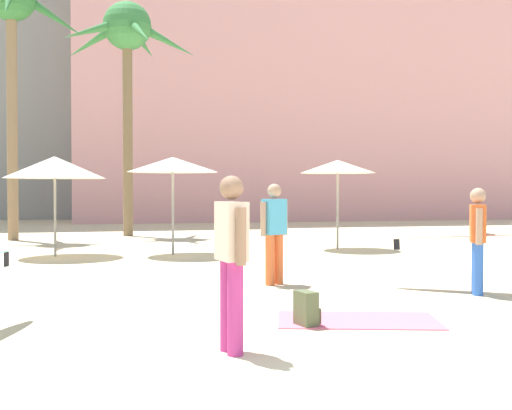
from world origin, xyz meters
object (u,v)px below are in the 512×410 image
at_px(person_near_right, 473,236).
at_px(person_far_left, 232,256).
at_px(backpack, 307,309).
at_px(person_mid_left, 274,229).
at_px(palm_tree_center, 127,41).
at_px(cafe_umbrella_2, 55,167).
at_px(palm_tree_far_left, 11,18).
at_px(cafe_umbrella_0, 338,167).
at_px(beach_towel, 358,320).
at_px(cafe_umbrella_1, 173,165).

bearing_deg(person_near_right, person_far_left, -120.13).
bearing_deg(backpack, person_mid_left, 67.74).
distance_m(palm_tree_center, backpack, 17.25).
height_order(cafe_umbrella_2, person_mid_left, cafe_umbrella_2).
bearing_deg(backpack, palm_tree_far_left, 95.67).
xyz_separation_m(palm_tree_far_left, cafe_umbrella_0, (9.17, -5.29, -4.89)).
height_order(beach_towel, person_far_left, person_far_left).
bearing_deg(cafe_umbrella_2, backpack, -68.25).
relative_size(cafe_umbrella_0, person_mid_left, 1.41).
bearing_deg(person_near_right, backpack, -124.40).
xyz_separation_m(cafe_umbrella_1, person_near_right, (4.05, -7.03, -1.35)).
xyz_separation_m(cafe_umbrella_1, beach_towel, (1.48, -8.63, -2.25)).
relative_size(palm_tree_far_left, beach_towel, 4.36).
bearing_deg(palm_tree_center, cafe_umbrella_1, -82.46).
bearing_deg(person_far_left, backpack, 32.33).
relative_size(palm_tree_center, cafe_umbrella_0, 3.37).
relative_size(person_near_right, person_mid_left, 1.45).
height_order(cafe_umbrella_0, beach_towel, cafe_umbrella_0).
bearing_deg(person_mid_left, backpack, -36.04).
distance_m(cafe_umbrella_1, person_far_left, 9.93).
height_order(palm_tree_far_left, person_near_right, palm_tree_far_left).
distance_m(palm_tree_center, person_far_left, 17.86).
relative_size(person_near_right, person_far_left, 1.42).
height_order(person_far_left, person_mid_left, person_far_left).
distance_m(person_near_right, person_mid_left, 3.23).
height_order(cafe_umbrella_2, backpack, cafe_umbrella_2).
relative_size(palm_tree_far_left, backpack, 20.52).
bearing_deg(backpack, palm_tree_center, 81.63).
xyz_separation_m(cafe_umbrella_0, person_far_left, (-4.90, -10.39, -1.29)).
xyz_separation_m(cafe_umbrella_0, cafe_umbrella_2, (-7.40, -0.31, -0.09)).
distance_m(palm_tree_center, person_near_right, 16.05).
bearing_deg(cafe_umbrella_2, palm_tree_far_left, 107.48).
height_order(cafe_umbrella_1, cafe_umbrella_2, same).
relative_size(cafe_umbrella_0, cafe_umbrella_1, 1.00).
bearing_deg(palm_tree_center, palm_tree_far_left, -162.38).
xyz_separation_m(cafe_umbrella_1, backpack, (0.76, -8.80, -2.05)).
bearing_deg(palm_tree_center, beach_towel, -81.25).
relative_size(cafe_umbrella_0, person_near_right, 0.97).
bearing_deg(cafe_umbrella_1, palm_tree_center, 97.54).
bearing_deg(backpack, person_near_right, 13.85).
distance_m(backpack, person_near_right, 3.79).
bearing_deg(palm_tree_far_left, backpack, -69.86).
bearing_deg(cafe_umbrella_2, palm_tree_center, 74.20).
relative_size(palm_tree_center, person_near_right, 3.28).
height_order(cafe_umbrella_0, person_mid_left, cafe_umbrella_0).
relative_size(cafe_umbrella_1, beach_towel, 1.24).
bearing_deg(palm_tree_far_left, beach_towel, -67.19).
xyz_separation_m(cafe_umbrella_2, person_mid_left, (4.07, -5.70, -1.23)).
bearing_deg(cafe_umbrella_1, palm_tree_far_left, 128.25).
xyz_separation_m(cafe_umbrella_0, person_near_right, (-0.51, -7.59, -1.36)).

